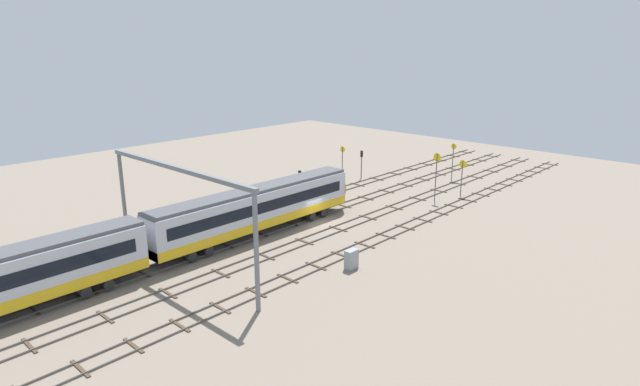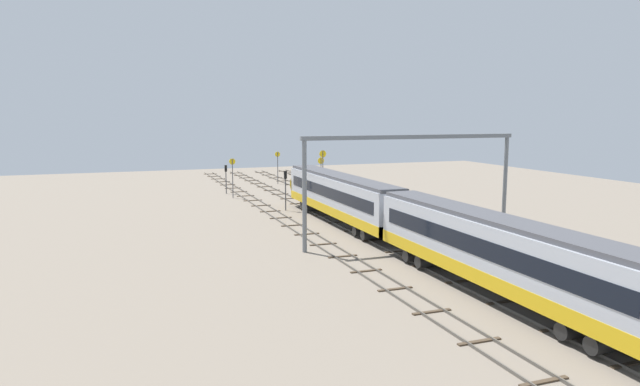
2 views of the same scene
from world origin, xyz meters
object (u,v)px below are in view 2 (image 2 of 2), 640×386
overhead_gantry (412,162)px  speed_sign_distant_end (278,164)px  speed_sign_mid_trackside (233,173)px  relay_cabinet (443,208)px  speed_sign_near_foreground (321,168)px  train (394,217)px  signal_light_trackside_approach (285,185)px  speed_sign_far_trackside (323,164)px  signal_light_trackside_departure (226,175)px

overhead_gantry → speed_sign_distant_end: 44.17m
speed_sign_mid_trackside → relay_cabinet: 28.47m
speed_sign_mid_trackside → relay_cabinet: size_ratio=3.08×
speed_sign_near_foreground → train: bearing=168.4°
train → signal_light_trackside_approach: (20.95, 3.02, 0.36)m
speed_sign_distant_end → speed_sign_near_foreground: bearing=-142.7°
speed_sign_near_foreground → speed_sign_mid_trackside: size_ratio=0.87×
overhead_gantry → speed_sign_mid_trackside: bearing=16.5°
relay_cabinet → speed_sign_near_foreground: bearing=9.1°
speed_sign_mid_trackside → signal_light_trackside_approach: size_ratio=1.14×
overhead_gantry → relay_cabinet: overhead_gantry is taller
speed_sign_far_trackside → relay_cabinet: bearing=-166.3°
overhead_gantry → speed_sign_far_trackside: bearing=-7.3°
overhead_gantry → speed_sign_mid_trackside: 32.90m
train → signal_light_trackside_approach: 21.17m
speed_sign_far_trackside → speed_sign_mid_trackside: bearing=98.0°
train → speed_sign_far_trackside: (34.80, -6.71, 1.26)m
speed_sign_distant_end → signal_light_trackside_approach: speed_sign_distant_end is taller
speed_sign_near_foreground → speed_sign_mid_trackside: 15.98m
speed_sign_far_trackside → train: bearing=169.1°
train → speed_sign_distant_end: size_ratio=9.72×
train → speed_sign_mid_trackside: speed_sign_mid_trackside is taller
overhead_gantry → signal_light_trackside_departure: (35.69, 9.36, -4.35)m
overhead_gantry → speed_sign_mid_trackside: overhead_gantry is taller
signal_light_trackside_departure → speed_sign_distant_end: bearing=-49.9°
overhead_gantry → speed_sign_distant_end: overhead_gantry is taller
train → speed_sign_mid_trackside: (32.91, 6.80, 0.66)m
speed_sign_near_foreground → signal_light_trackside_departure: size_ratio=1.14×
train → signal_light_trackside_departure: (37.25, 6.89, 0.01)m
overhead_gantry → speed_sign_near_foreground: overhead_gantry is taller
signal_light_trackside_approach → relay_cabinet: 17.90m
train → relay_cabinet: 17.22m
speed_sign_mid_trackside → signal_light_trackside_approach: 12.54m
train → overhead_gantry: 5.24m
train → speed_sign_distant_end: speed_sign_distant_end is taller
signal_light_trackside_departure → relay_cabinet: size_ratio=2.36×
speed_sign_near_foreground → relay_cabinet: bearing=-170.9°
train → overhead_gantry: (1.55, -2.47, 4.35)m
signal_light_trackside_departure → relay_cabinet: signal_light_trackside_departure is taller
speed_sign_distant_end → overhead_gantry: bearing=179.3°
train → speed_sign_mid_trackside: 33.61m
train → overhead_gantry: size_ratio=2.53×
speed_sign_near_foreground → speed_sign_distant_end: size_ratio=0.89×
speed_sign_near_foreground → signal_light_trackside_approach: (-18.05, 10.99, -0.05)m
signal_light_trackside_approach → signal_light_trackside_departure: 16.75m
speed_sign_mid_trackside → speed_sign_far_trackside: 13.65m
signal_light_trackside_approach → train: bearing=-171.8°
overhead_gantry → signal_light_trackside_departure: overhead_gantry is taller
speed_sign_near_foreground → speed_sign_distant_end: bearing=37.3°
speed_sign_distant_end → signal_light_trackside_approach: 25.33m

